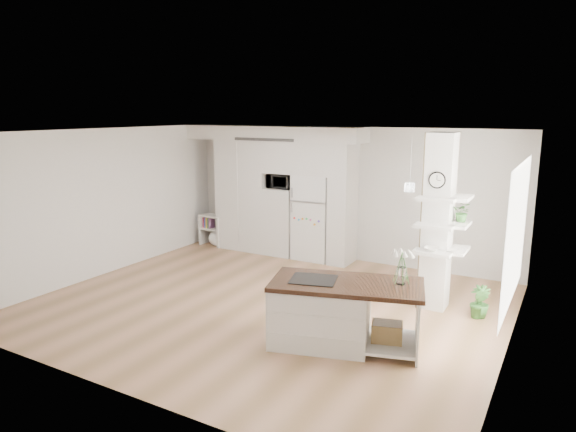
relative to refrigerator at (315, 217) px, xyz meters
name	(u,v)px	position (x,y,z in m)	size (l,w,h in m)	color
floor	(268,304)	(0.53, -2.68, -0.88)	(7.00, 6.00, 0.01)	tan
room	(267,188)	(0.53, -2.68, 0.98)	(7.04, 6.04, 2.72)	white
cabinet_wall	(275,183)	(-0.92, -0.01, 0.63)	(4.00, 0.71, 2.70)	silver
refrigerator	(315,217)	(0.00, 0.00, 0.00)	(0.78, 0.69, 1.75)	white
column	(442,224)	(2.90, -1.55, 0.48)	(0.69, 0.90, 2.70)	silver
window	(517,234)	(4.00, -2.38, 0.62)	(2.40, 2.40, 0.00)	white
pendant_light	(378,177)	(2.23, -2.53, 1.24)	(0.12, 0.12, 0.10)	white
kitchen_island	(329,311)	(1.96, -3.48, -0.42)	(2.10, 1.41, 1.44)	silver
bookshelf	(214,232)	(-2.45, -0.19, -0.57)	(0.61, 0.38, 0.70)	silver
floor_plant_a	(479,303)	(3.52, -1.63, -0.64)	(0.26, 0.21, 0.47)	#2F6628
floor_plant_b	(480,302)	(3.52, -1.58, -0.63)	(0.27, 0.27, 0.48)	#2F6628
microwave	(281,181)	(-0.75, -0.06, 0.69)	(0.54, 0.37, 0.30)	#2D2D2D
shelf_plant	(462,212)	(3.15, -1.38, 0.65)	(0.27, 0.23, 0.30)	#2F6628
decor_bowl	(432,249)	(2.82, -1.78, 0.13)	(0.22, 0.22, 0.05)	white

